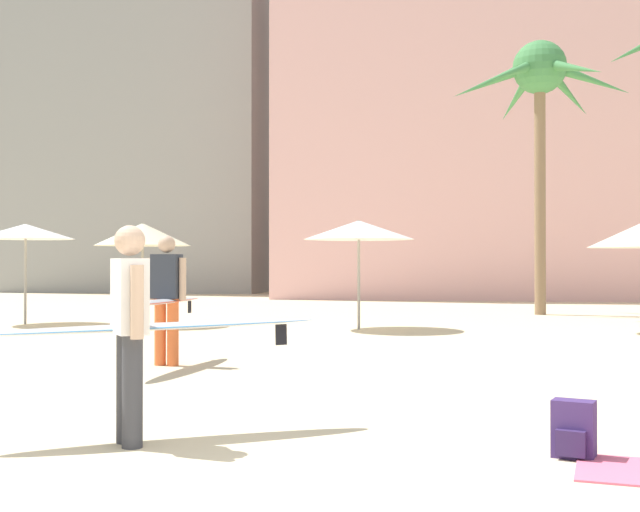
% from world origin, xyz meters
% --- Properties ---
extents(ground, '(120.00, 120.00, 0.00)m').
position_xyz_m(ground, '(0.00, 0.00, 0.00)').
color(ground, beige).
extents(hotel_pink, '(21.67, 9.93, 17.14)m').
position_xyz_m(hotel_pink, '(4.80, 31.67, 8.57)').
color(hotel_pink, beige).
rests_on(hotel_pink, ground).
extents(palm_tree_left, '(4.96, 4.47, 7.63)m').
position_xyz_m(palm_tree_left, '(3.55, 18.70, 6.35)').
color(palm_tree_left, '#896B4C').
rests_on(palm_tree_left, ground).
extents(cafe_umbrella_0, '(2.19, 2.19, 2.35)m').
position_xyz_m(cafe_umbrella_0, '(-5.87, 13.09, 2.09)').
color(cafe_umbrella_0, gray).
rests_on(cafe_umbrella_0, ground).
extents(cafe_umbrella_1, '(2.39, 2.39, 2.35)m').
position_xyz_m(cafe_umbrella_1, '(-0.85, 12.78, 2.14)').
color(cafe_umbrella_1, gray).
rests_on(cafe_umbrella_1, ground).
extents(cafe_umbrella_4, '(2.24, 2.24, 2.35)m').
position_xyz_m(cafe_umbrella_4, '(-8.72, 13.01, 2.17)').
color(cafe_umbrella_4, gray).
rests_on(cafe_umbrella_4, ground).
extents(backpack, '(0.34, 0.31, 0.42)m').
position_xyz_m(backpack, '(2.05, 1.49, 0.20)').
color(backpack, '#432D68').
rests_on(backpack, ground).
extents(person_mid_center, '(2.74, 1.78, 1.72)m').
position_xyz_m(person_mid_center, '(-1.31, 1.48, 0.93)').
color(person_mid_center, '#3D3D42').
rests_on(person_mid_center, ground).
extents(person_far_left, '(0.61, 2.68, 1.81)m').
position_xyz_m(person_far_left, '(-2.77, 6.05, 0.96)').
color(person_far_left, orange).
rests_on(person_far_left, ground).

